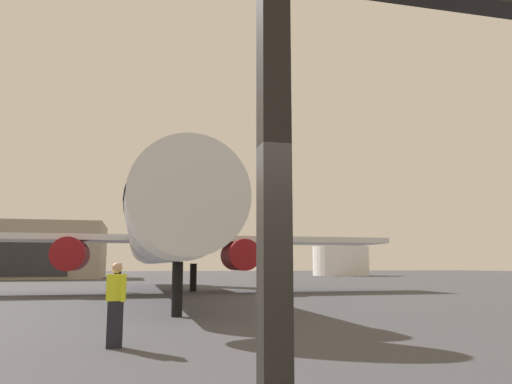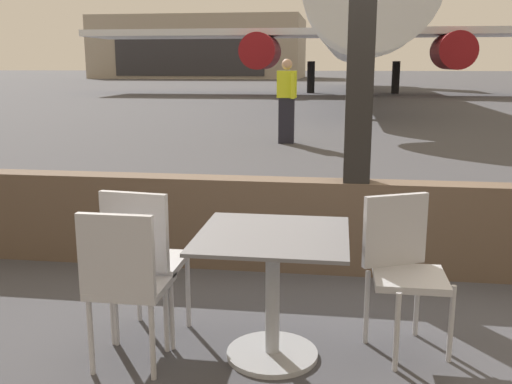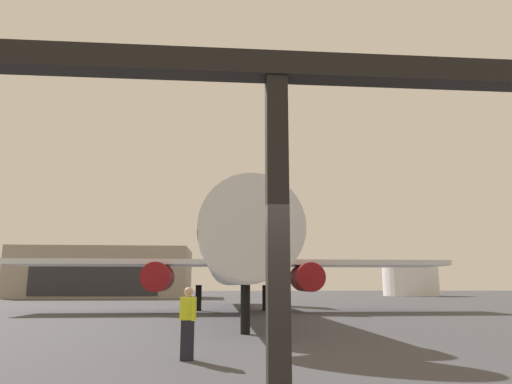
% 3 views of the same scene
% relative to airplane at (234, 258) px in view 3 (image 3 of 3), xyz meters
% --- Properties ---
extents(ground_plane, '(220.00, 220.00, 0.00)m').
position_rel_airplane_xyz_m(ground_plane, '(-0.52, 12.48, -3.60)').
color(ground_plane, '#424247').
extents(window_frame, '(8.54, 0.24, 4.00)m').
position_rel_airplane_xyz_m(window_frame, '(-0.52, -27.52, -2.25)').
color(window_frame, brown).
rests_on(window_frame, ground).
extents(airplane, '(29.97, 35.06, 10.42)m').
position_rel_airplane_xyz_m(airplane, '(0.00, 0.00, 0.00)').
color(airplane, silver).
rests_on(airplane, ground).
extents(ground_crew_worker, '(0.40, 0.48, 1.74)m').
position_rel_airplane_xyz_m(ground_crew_worker, '(-1.77, -19.82, -2.69)').
color(ground_crew_worker, black).
rests_on(ground_crew_worker, ground).
extents(distant_hangar, '(24.48, 14.09, 7.16)m').
position_rel_airplane_xyz_m(distant_hangar, '(-17.66, 40.08, -0.02)').
color(distant_hangar, '#9E9384').
rests_on(distant_hangar, ground).
extents(fuel_storage_tank, '(9.27, 9.27, 4.79)m').
position_rel_airplane_xyz_m(fuel_storage_tank, '(32.01, 46.86, -1.20)').
color(fuel_storage_tank, white).
rests_on(fuel_storage_tank, ground).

